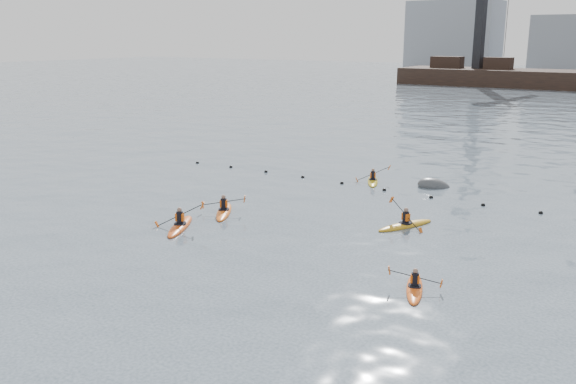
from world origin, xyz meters
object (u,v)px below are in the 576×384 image
kayaker_2 (224,211)px  kayaker_4 (415,287)px  mooring_buoy (434,187)px  kayaker_0 (180,225)px  kayaker_3 (405,224)px  kayaker_5 (373,181)px

kayaker_2 → kayaker_4: (12.30, -4.12, -0.02)m
mooring_buoy → kayaker_2: bearing=-122.2°
mooring_buoy → kayaker_0: bearing=-116.9°
kayaker_2 → mooring_buoy: kayaker_2 is taller
kayaker_0 → mooring_buoy: size_ratio=1.69×
kayaker_3 → kayaker_5: bearing=150.3°
kayaker_0 → kayaker_3: 11.08m
kayaker_3 → kayaker_4: size_ratio=1.13×
kayaker_4 → kayaker_5: bearing=-79.9°
kayaker_3 → mooring_buoy: 8.86m
kayaker_5 → mooring_buoy: (3.75, 0.94, -0.10)m
kayaker_0 → kayaker_2: 3.18m
kayaker_2 → kayaker_4: 12.97m
kayaker_3 → kayaker_4: kayaker_3 is taller
kayaker_3 → mooring_buoy: kayaker_3 is taller
kayaker_0 → kayaker_4: 12.53m
kayaker_4 → mooring_buoy: 16.56m
kayaker_0 → kayaker_4: bearing=-31.7°
mooring_buoy → kayaker_4: bearing=-72.6°
kayaker_2 → kayaker_4: kayaker_2 is taller
kayaker_0 → mooring_buoy: kayaker_0 is taller
kayaker_3 → kayaker_4: bearing=-39.9°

